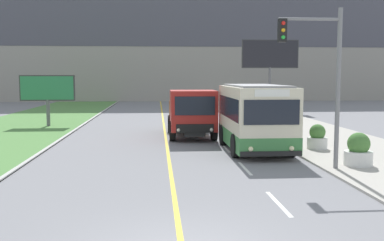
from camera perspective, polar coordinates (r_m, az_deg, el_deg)
name	(u,v)px	position (r m, az deg, el deg)	size (l,w,h in m)	color
lane_marking_centre	(193,234)	(9.97, 0.13, -14.20)	(2.88, 140.00, 0.01)	gold
apartment_block_background	(160,26)	(64.45, -4.12, 11.92)	(80.00, 8.04, 20.83)	gray
city_bus	(255,118)	(20.46, 8.04, 0.36)	(2.65, 5.93, 3.00)	beige
dump_truck	(192,114)	(24.46, -0.01, 0.86)	(2.48, 6.29, 2.64)	black
car_distant	(204,106)	(40.91, 1.58, 1.88)	(1.80, 4.30, 1.45)	silver
traffic_light_mast	(321,68)	(16.53, 16.03, 6.43)	(2.28, 0.32, 5.76)	slate
billboard_large	(270,57)	(42.95, 9.89, 8.00)	(5.35, 0.24, 6.76)	#59595B
billboard_small	(47,90)	(31.73, -17.88, 3.74)	(3.63, 0.24, 3.45)	#59595B
planter_round_near	(358,151)	(17.80, 20.38, -3.65)	(1.04, 1.04, 1.23)	silver
planter_round_second	(317,138)	(21.28, 15.62, -2.14)	(0.91, 0.91, 1.13)	silver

